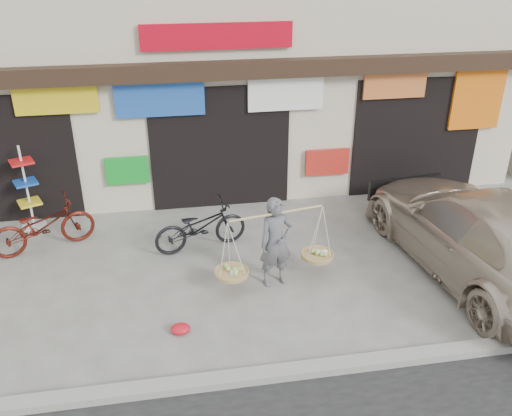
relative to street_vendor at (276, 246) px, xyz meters
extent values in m
plane|color=gray|center=(-0.57, -0.24, -0.74)|extent=(70.00, 70.00, 0.00)
cube|color=gray|center=(-0.57, -2.24, -0.68)|extent=(70.00, 0.25, 0.12)
cube|color=beige|center=(-0.57, 6.26, 2.76)|extent=(14.00, 6.00, 7.00)
cube|color=black|center=(-0.57, 3.11, 2.31)|extent=(14.00, 0.35, 0.35)
cube|color=black|center=(-5.07, 3.51, 0.61)|extent=(3.00, 0.60, 2.70)
cube|color=black|center=(-0.57, 3.51, 0.61)|extent=(3.00, 0.60, 2.70)
cube|color=black|center=(3.93, 3.51, 0.61)|extent=(3.00, 0.60, 2.70)
cube|color=gold|center=(-3.77, 3.18, 1.86)|extent=(1.60, 0.08, 0.60)
cube|color=#1E50AB|center=(-1.77, 3.18, 1.76)|extent=(1.80, 0.08, 0.70)
cube|color=white|center=(0.83, 3.18, 1.76)|extent=(1.60, 0.08, 0.70)
cube|color=#D16A31|center=(3.23, 3.18, 1.86)|extent=(1.40, 0.08, 0.60)
cube|color=orange|center=(5.23, 3.18, 1.46)|extent=(1.20, 0.08, 1.40)
cube|color=#119A26|center=(-2.57, 3.18, 0.26)|extent=(0.90, 0.08, 0.60)
cube|color=red|center=(1.83, 3.18, 0.16)|extent=(1.00, 0.08, 0.60)
cube|color=red|center=(-0.57, 3.18, 2.96)|extent=(3.00, 0.08, 0.50)
imported|color=#5A5B5F|center=(0.00, 0.00, 0.06)|extent=(0.65, 0.49, 1.62)
cylinder|color=tan|center=(0.00, 0.00, 0.62)|extent=(1.63, 0.35, 0.04)
cylinder|color=tan|center=(-0.78, -0.15, -0.36)|extent=(0.56, 0.56, 0.07)
ellipsoid|color=#A5BF66|center=(-0.78, -0.15, -0.30)|extent=(0.39, 0.39, 0.10)
cylinder|color=tan|center=(0.78, 0.15, -0.36)|extent=(0.56, 0.56, 0.07)
ellipsoid|color=#A5BF66|center=(0.78, 0.15, -0.30)|extent=(0.39, 0.39, 0.10)
imported|color=#4D140D|center=(-4.15, 1.88, -0.24)|extent=(2.05, 1.30, 1.02)
imported|color=black|center=(-1.18, 1.41, -0.27)|extent=(1.90, 1.03, 0.95)
imported|color=#C2B09C|center=(3.62, -0.23, 0.04)|extent=(2.75, 5.59, 1.56)
cube|color=black|center=(3.34, 2.31, -0.19)|extent=(1.70, 0.28, 0.45)
cube|color=silver|center=(3.34, 2.38, -0.29)|extent=(0.45, 0.07, 0.12)
cylinder|color=silver|center=(-4.57, 2.87, -0.72)|extent=(0.49, 0.49, 0.04)
cylinder|color=silver|center=(-4.57, 2.87, 0.15)|extent=(0.04, 0.04, 1.79)
cube|color=yellow|center=(-4.57, 2.87, -0.18)|extent=(0.56, 0.56, 0.04)
cube|color=#194CB2|center=(-4.57, 2.87, 0.26)|extent=(0.56, 0.56, 0.04)
cube|color=red|center=(-4.57, 2.87, 0.71)|extent=(0.56, 0.56, 0.04)
ellipsoid|color=red|center=(-1.70, -1.08, -0.67)|extent=(0.31, 0.25, 0.14)
camera|label=1|loc=(-1.67, -7.75, 4.67)|focal=38.00mm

